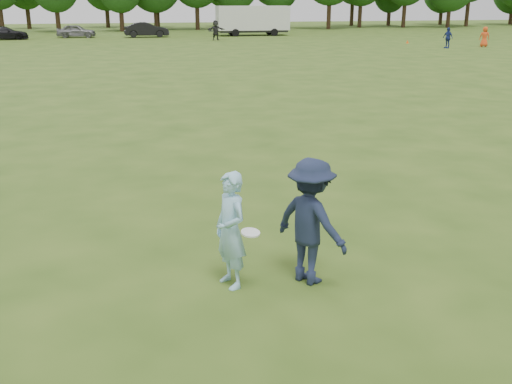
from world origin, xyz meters
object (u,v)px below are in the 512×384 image
player_far_b (448,38)px  car_e (76,31)px  thrower (231,230)px  car_d (5,33)px  player_far_d (216,30)px  player_far_c (485,37)px  cargo_trailer (253,19)px  car_f (146,30)px  field_cone (407,42)px  defender (311,221)px

player_far_b → car_e: player_far_b is taller
thrower → car_d: size_ratio=0.38×
player_far_b → player_far_d: (-17.45, 14.09, 0.12)m
player_far_b → car_d: (-38.17, 19.45, -0.19)m
player_far_c → cargo_trailer: 25.94m
thrower → car_f: 59.56m
thrower → field_cone: (24.81, 45.02, -0.71)m
thrower → car_e: 60.73m
player_far_c → cargo_trailer: (-16.03, 20.37, 0.92)m
defender → field_cone: defender is taller
player_far_c → car_e: size_ratio=0.43×
thrower → player_far_c: 49.31m
defender → car_d: 60.24m
defender → car_f: 59.65m
defender → car_e: defender is taller
player_far_b → car_f: bearing=-149.4°
player_far_d → car_d: 21.41m
thrower → cargo_trailer: 61.48m
car_f → cargo_trailer: cargo_trailer is taller
player_far_c → car_e: player_far_c is taller
thrower → player_far_b: 46.64m
car_e → cargo_trailer: size_ratio=0.45×
car_f → player_far_b: bearing=-131.5°
defender → car_f: bearing=-33.8°
player_far_c → car_e: bearing=-6.0°
defender → car_e: (-6.98, 60.56, -0.26)m
player_far_b → field_cone: player_far_b is taller
player_far_b → cargo_trailer: size_ratio=0.19×
defender → cargo_trailer: size_ratio=0.21×
player_far_d → cargo_trailer: (5.24, 6.87, 0.80)m
car_d → car_f: bearing=-89.4°
player_far_c → cargo_trailer: cargo_trailer is taller
field_cone → cargo_trailer: size_ratio=0.03×
defender → cargo_trailer: cargo_trailer is taller
player_far_d → field_cone: player_far_d is taller
player_far_c → car_e: 40.83m
field_cone → car_f: bearing=148.1°
player_far_b → cargo_trailer: cargo_trailer is taller
defender → player_far_c: bearing=-68.8°
player_far_b → field_cone: bearing=167.6°
cargo_trailer → player_far_d: bearing=-127.4°
thrower → car_d: bearing=172.2°
defender → field_cone: bearing=-61.1°
player_far_b → car_f: size_ratio=0.36×
player_far_b → car_e: (-31.31, 21.39, -0.17)m
car_f → field_cone: 27.47m
player_far_c → car_f: (-27.81, 19.89, -0.08)m
car_e → player_far_b: bearing=-118.8°
car_e → field_cone: (30.63, -15.43, -0.53)m
player_far_c → field_cone: bearing=-25.4°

